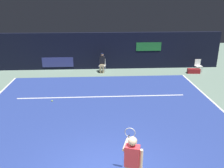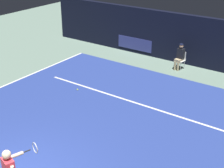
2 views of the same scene
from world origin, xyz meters
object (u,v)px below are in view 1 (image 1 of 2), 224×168
(tennis_ball, at_px, (52,101))
(courtside_chair_near, at_px, (198,65))
(equipment_bag, at_px, (194,71))
(tennis_player, at_px, (132,162))
(line_judge_on_chair, at_px, (102,63))

(tennis_ball, bearing_deg, courtside_chair_near, 26.41)
(courtside_chair_near, bearing_deg, tennis_ball, -153.59)
(tennis_ball, xyz_separation_m, equipment_bag, (8.83, 4.29, 0.11))
(tennis_player, bearing_deg, equipment_bag, 61.21)
(equipment_bag, bearing_deg, courtside_chair_near, 39.96)
(line_judge_on_chair, distance_m, equipment_bag, 6.30)
(tennis_player, xyz_separation_m, equipment_bag, (5.70, 10.38, -0.83))
(tennis_player, relative_size, tennis_ball, 25.44)
(line_judge_on_chair, relative_size, tennis_ball, 19.41)
(tennis_player, height_order, equipment_bag, tennis_player)
(line_judge_on_chair, xyz_separation_m, tennis_ball, (-2.59, -4.90, -0.64))
(courtside_chair_near, xyz_separation_m, tennis_ball, (-9.22, -4.58, -0.46))
(equipment_bag, bearing_deg, tennis_player, -115.15)
(tennis_player, relative_size, courtside_chair_near, 1.97)
(line_judge_on_chair, bearing_deg, tennis_player, -87.16)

